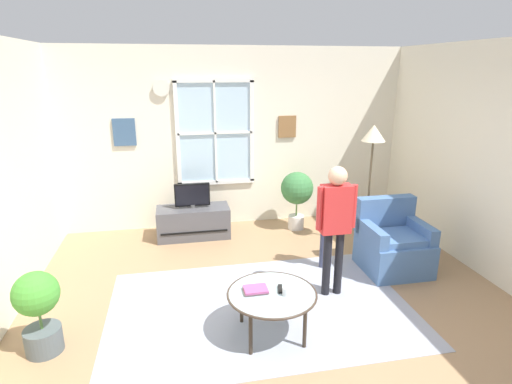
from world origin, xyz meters
TOP-DOWN VIEW (x-y plane):
  - ground_plane at (0.00, 0.00)m, footprint 5.89×6.05m
  - back_wall at (-0.01, 2.78)m, footprint 5.29×0.17m
  - area_rug at (-0.16, 0.15)m, footprint 3.15×2.07m
  - tv_stand at (-0.74, 2.24)m, footprint 1.06×0.48m
  - television at (-0.74, 2.24)m, footprint 0.51×0.08m
  - armchair at (1.65, 0.72)m, footprint 0.76×0.74m
  - coffee_table at (-0.14, -0.30)m, footprint 0.84×0.84m
  - book_stack at (-0.29, -0.25)m, footprint 0.23×0.17m
  - cup at (-0.02, -0.36)m, footprint 0.08×0.08m
  - remote_near_books at (-0.06, -0.26)m, footprint 0.07×0.15m
  - person_pink_shirt at (0.85, 0.91)m, footprint 0.31×0.14m
  - person_red_shirt at (0.69, 0.29)m, footprint 0.44×0.20m
  - potted_plant_by_window at (0.86, 2.25)m, footprint 0.50×0.50m
  - potted_plant_corner at (-2.19, -0.14)m, footprint 0.39×0.39m
  - floor_lamp at (1.67, 1.49)m, footprint 0.32×0.32m

SIDE VIEW (x-z plane):
  - ground_plane at x=0.00m, z-range -0.02..0.00m
  - area_rug at x=-0.16m, z-range 0.00..0.01m
  - tv_stand at x=-0.74m, z-range 0.00..0.46m
  - armchair at x=1.65m, z-range -0.11..0.76m
  - coffee_table at x=-0.14m, z-range 0.19..0.64m
  - potted_plant_corner at x=-2.19m, z-range 0.06..0.83m
  - remote_near_books at x=-0.06m, z-range 0.44..0.46m
  - book_stack at x=-0.29m, z-range 0.44..0.48m
  - cup at x=-0.02m, z-range 0.44..0.52m
  - potted_plant_by_window at x=0.86m, z-range 0.15..1.07m
  - person_pink_shirt at x=0.85m, z-range 0.13..1.16m
  - television at x=-0.74m, z-range 0.47..0.84m
  - person_red_shirt at x=0.69m, z-range 0.19..1.66m
  - back_wall at x=-0.01m, z-range 0.00..2.76m
  - floor_lamp at x=1.67m, z-range 0.58..2.29m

